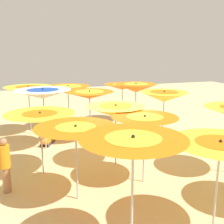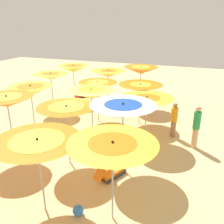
# 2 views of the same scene
# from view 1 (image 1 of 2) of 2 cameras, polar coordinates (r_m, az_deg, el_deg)

# --- Properties ---
(ground) EXTENTS (39.69, 39.69, 0.04)m
(ground) POSITION_cam_1_polar(r_m,az_deg,el_deg) (10.69, 0.94, -9.60)
(ground) COLOR #D1B57F
(beach_umbrella_0) EXTENTS (2.25, 2.25, 2.38)m
(beach_umbrella_0) POSITION_cam_1_polar(r_m,az_deg,el_deg) (13.73, -16.84, 4.24)
(beach_umbrella_0) COLOR #B2B2B7
(beach_umbrella_0) RESTS_ON ground
(beach_umbrella_1) EXTENTS (2.24, 2.24, 2.54)m
(beach_umbrella_1) POSITION_cam_1_polar(r_m,az_deg,el_deg) (11.39, -14.02, 3.62)
(beach_umbrella_1) COLOR #B2B2B7
(beach_umbrella_1) RESTS_ON ground
(beach_umbrella_2) EXTENTS (2.26, 2.26, 2.13)m
(beach_umbrella_2) POSITION_cam_1_polar(r_m,az_deg,el_deg) (9.15, -14.58, -1.16)
(beach_umbrella_2) COLOR #B2B2B7
(beach_umbrella_2) RESTS_ON ground
(beach_umbrella_3) EXTENTS (2.19, 2.19, 2.14)m
(beach_umbrella_3) POSITION_cam_1_polar(r_m,az_deg,el_deg) (7.35, -7.47, -4.31)
(beach_umbrella_3) COLOR #B2B2B7
(beach_umbrella_3) RESTS_ON ground
(beach_umbrella_4) EXTENTS (2.02, 2.02, 2.56)m
(beach_umbrella_4) POSITION_cam_1_polar(r_m,az_deg,el_deg) (5.13, 4.36, -7.50)
(beach_umbrella_4) COLOR #B2B2B7
(beach_umbrella_4) RESTS_ON ground
(beach_umbrella_5) EXTENTS (2.29, 2.29, 2.28)m
(beach_umbrella_5) POSITION_cam_1_polar(r_m,az_deg,el_deg) (14.27, -9.05, 4.53)
(beach_umbrella_5) COLOR #B2B2B7
(beach_umbrella_5) RESTS_ON ground
(beach_umbrella_6) EXTENTS (2.08, 2.08, 2.33)m
(beach_umbrella_6) POSITION_cam_1_polar(r_m,az_deg,el_deg) (12.02, -4.62, 3.52)
(beach_umbrella_6) COLOR #B2B2B7
(beach_umbrella_6) RESTS_ON ground
(beach_umbrella_7) EXTENTS (2.01, 2.01, 2.21)m
(beach_umbrella_7) POSITION_cam_1_polar(r_m,az_deg,el_deg) (9.61, 0.79, 0.17)
(beach_umbrella_7) COLOR #B2B2B7
(beach_umbrella_7) RESTS_ON ground
(beach_umbrella_8) EXTENTS (2.00, 2.00, 2.16)m
(beach_umbrella_8) POSITION_cam_1_polar(r_m,az_deg,el_deg) (8.31, 6.75, -1.99)
(beach_umbrella_8) COLOR #B2B2B7
(beach_umbrella_8) RESTS_ON ground
(beach_umbrella_9) EXTENTS (2.10, 2.10, 2.22)m
(beach_umbrella_9) POSITION_cam_1_polar(r_m,az_deg,el_deg) (6.35, 21.33, -7.51)
(beach_umbrella_9) COLOR #B2B2B7
(beach_umbrella_9) RESTS_ON ground
(beach_umbrella_10) EXTENTS (2.03, 2.03, 2.22)m
(beach_umbrella_10) POSITION_cam_1_polar(r_m,az_deg,el_deg) (15.45, 2.15, 5.22)
(beach_umbrella_10) COLOR #B2B2B7
(beach_umbrella_10) RESTS_ON ground
(beach_umbrella_11) EXTENTS (1.95, 1.95, 2.53)m
(beach_umbrella_11) POSITION_cam_1_polar(r_m,az_deg,el_deg) (13.02, 4.96, 4.97)
(beach_umbrella_11) COLOR #B2B2B7
(beach_umbrella_11) RESTS_ON ground
(beach_umbrella_12) EXTENTS (1.94, 1.94, 2.42)m
(beach_umbrella_12) POSITION_cam_1_polar(r_m,az_deg,el_deg) (11.53, 10.68, 3.13)
(beach_umbrella_12) COLOR #B2B2B7
(beach_umbrella_12) RESTS_ON ground
(lounger_1) EXTENTS (1.18, 0.69, 0.62)m
(lounger_1) POSITION_cam_1_polar(r_m,az_deg,el_deg) (12.56, 10.26, -5.20)
(lounger_1) COLOR olive
(lounger_1) RESTS_ON ground
(lounger_2) EXTENTS (1.31, 0.85, 0.64)m
(lounger_2) POSITION_cam_1_polar(r_m,az_deg,el_deg) (12.55, -12.95, -5.37)
(lounger_2) COLOR #333338
(lounger_2) RESTS_ON ground
(beachgoer_0) EXTENTS (0.30, 0.30, 1.64)m
(beachgoer_0) POSITION_cam_1_polar(r_m,az_deg,el_deg) (8.57, -21.13, -10.07)
(beachgoer_0) COLOR #A3704C
(beachgoer_0) RESTS_ON ground
(beach_ball) EXTENTS (0.31, 0.31, 0.31)m
(beach_ball) POSITION_cam_1_polar(r_m,az_deg,el_deg) (14.41, -12.63, -3.16)
(beach_ball) COLOR #337FE5
(beach_ball) RESTS_ON ground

